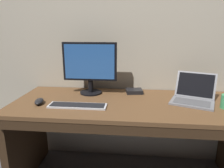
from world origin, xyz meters
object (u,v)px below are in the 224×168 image
at_px(laptop_space_gray, 193,97).
at_px(computer_mouse, 39,101).
at_px(wired_keyboard, 78,106).
at_px(external_drive_box, 134,91).
at_px(external_monitor, 90,65).

distance_m(laptop_space_gray, computer_mouse, 1.18).
distance_m(wired_keyboard, computer_mouse, 0.30).
xyz_separation_m(wired_keyboard, computer_mouse, (-0.30, 0.03, 0.01)).
xyz_separation_m(wired_keyboard, external_drive_box, (0.41, 0.37, 0.01)).
bearing_deg(laptop_space_gray, wired_keyboard, -167.71).
distance_m(external_monitor, external_drive_box, 0.45).
relative_size(computer_mouse, external_drive_box, 0.87).
bearing_deg(wired_keyboard, computer_mouse, 175.06).
bearing_deg(wired_keyboard, external_drive_box, 42.00).
bearing_deg(external_monitor, external_drive_box, 8.79).
bearing_deg(external_drive_box, wired_keyboard, -138.00).
bearing_deg(computer_mouse, external_drive_box, 14.39).
relative_size(external_monitor, external_drive_box, 3.26).
bearing_deg(computer_mouse, external_monitor, 29.13).
height_order(external_monitor, external_drive_box, external_monitor).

